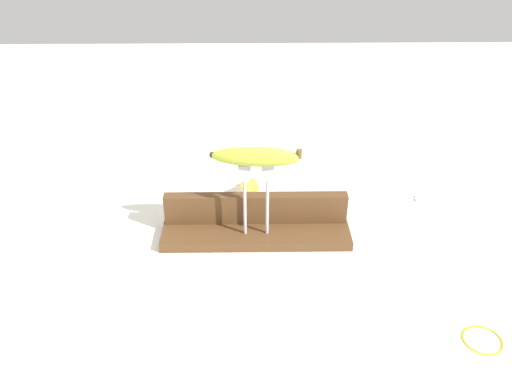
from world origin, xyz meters
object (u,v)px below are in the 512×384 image
Objects in this scene: fork_stand_center at (256,194)px; wire_coil at (483,339)px; banana_raised_center at (256,157)px; banana_chunk_near at (247,188)px; fork_fallen_near at (400,197)px.

wire_coil is (0.39, -0.30, -0.12)m from fork_stand_center.
banana_raised_center reaches higher than wire_coil.
banana_raised_center is at bearing -84.08° from banana_chunk_near.
fork_fallen_near is (0.36, 0.17, -0.12)m from fork_stand_center.
banana_raised_center is 2.65× the size of wire_coil.
banana_chunk_near is at bearing 129.96° from wire_coil.
fork_fallen_near is at bearing 25.32° from fork_stand_center.
fork_fallen_near is at bearing 93.80° from wire_coil.
banana_raised_center is 0.96× the size of fork_fallen_near.
fork_stand_center reaches higher than wire_coil.
wire_coil is at bearing -50.04° from banana_chunk_near.
wire_coil is (0.03, -0.47, -0.00)m from fork_fallen_near.
wire_coil is at bearing -37.17° from banana_raised_center.
fork_stand_center reaches higher than fork_fallen_near.
banana_chunk_near is at bearing 176.39° from fork_fallen_near.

